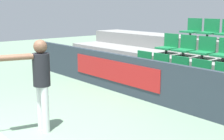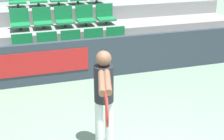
% 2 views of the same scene
% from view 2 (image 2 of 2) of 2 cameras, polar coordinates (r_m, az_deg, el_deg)
% --- Properties ---
extents(barrier_wall, '(10.74, 0.14, 0.97)m').
position_cam_2_polar(barrier_wall, '(7.26, -6.45, 1.78)').
color(barrier_wall, '#2D3842').
rests_on(barrier_wall, ground).
extents(bleacher_tier_front, '(10.34, 1.09, 0.41)m').
position_cam_2_polar(bleacher_tier_front, '(7.94, -7.01, 1.43)').
color(bleacher_tier_front, gray).
rests_on(bleacher_tier_front, ground).
extents(bleacher_tier_middle, '(10.34, 1.09, 0.83)m').
position_cam_2_polar(bleacher_tier_middle, '(8.89, -8.35, 5.06)').
color(bleacher_tier_middle, gray).
rests_on(bleacher_tier_middle, ground).
extents(bleacher_tier_back, '(10.34, 1.09, 1.24)m').
position_cam_2_polar(bleacher_tier_back, '(9.88, -9.44, 7.98)').
color(bleacher_tier_back, gray).
rests_on(bleacher_tier_back, ground).
extents(stadium_chair_0, '(0.50, 0.45, 0.56)m').
position_cam_2_polar(stadium_chair_0, '(7.83, -15.94, 3.87)').
color(stadium_chair_0, '#333333').
rests_on(stadium_chair_0, bleacher_tier_front).
extents(stadium_chair_1, '(0.50, 0.45, 0.56)m').
position_cam_2_polar(stadium_chair_1, '(7.85, -11.62, 4.33)').
color(stadium_chair_1, '#333333').
rests_on(stadium_chair_1, bleacher_tier_front).
extents(stadium_chair_2, '(0.50, 0.45, 0.56)m').
position_cam_2_polar(stadium_chair_2, '(7.92, -7.34, 4.77)').
color(stadium_chair_2, '#333333').
rests_on(stadium_chair_2, bleacher_tier_front).
extents(stadium_chair_3, '(0.50, 0.45, 0.56)m').
position_cam_2_polar(stadium_chair_3, '(8.03, -3.15, 5.17)').
color(stadium_chair_3, '#333333').
rests_on(stadium_chair_3, bleacher_tier_front).
extents(stadium_chair_4, '(0.50, 0.45, 0.56)m').
position_cam_2_polar(stadium_chair_4, '(8.19, 0.90, 5.53)').
color(stadium_chair_4, '#333333').
rests_on(stadium_chair_4, bleacher_tier_front).
extents(stadium_chair_5, '(0.50, 0.45, 0.56)m').
position_cam_2_polar(stadium_chair_5, '(8.77, -16.49, 8.56)').
color(stadium_chair_5, '#333333').
rests_on(stadium_chair_5, bleacher_tier_middle).
extents(stadium_chair_6, '(0.50, 0.45, 0.56)m').
position_cam_2_polar(stadium_chair_6, '(8.79, -12.59, 8.97)').
color(stadium_chair_6, '#333333').
rests_on(stadium_chair_6, bleacher_tier_middle).
extents(stadium_chair_7, '(0.50, 0.45, 0.56)m').
position_cam_2_polar(stadium_chair_7, '(8.86, -8.73, 9.33)').
color(stadium_chair_7, '#333333').
rests_on(stadium_chair_7, bleacher_tier_middle).
extents(stadium_chair_8, '(0.50, 0.45, 0.56)m').
position_cam_2_polar(stadium_chair_8, '(8.96, -4.92, 9.65)').
color(stadium_chair_8, '#333333').
rests_on(stadium_chair_8, bleacher_tier_middle).
extents(stadium_chair_9, '(0.50, 0.45, 0.56)m').
position_cam_2_polar(stadium_chair_9, '(9.09, -1.21, 9.92)').
color(stadium_chair_9, '#333333').
rests_on(stadium_chair_9, bleacher_tier_middle).
extents(tennis_player, '(0.49, 1.51, 1.60)m').
position_cam_2_polar(tennis_player, '(4.55, -1.47, -4.21)').
color(tennis_player, silver).
rests_on(tennis_player, ground).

